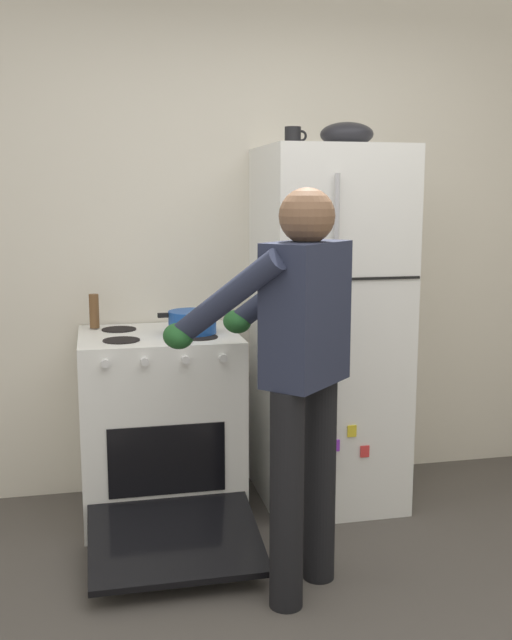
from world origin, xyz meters
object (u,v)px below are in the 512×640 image
(person_cook, at_px, (296,356))
(red_pot, at_px, (192,322))
(stove_range, at_px, (161,426))
(coffee_mug, at_px, (293,137))
(mixing_bowl, at_px, (347,134))
(refrigerator, at_px, (328,328))
(pepper_mill, at_px, (94,311))

(person_cook, height_order, red_pot, person_cook)
(stove_range, bearing_deg, coffee_mug, 5.67)
(coffee_mug, bearing_deg, mixing_bowl, -10.99)
(mixing_bowl, bearing_deg, refrigerator, -179.78)
(pepper_mill, bearing_deg, mixing_bowl, -9.16)
(refrigerator, distance_m, stove_range, 0.97)
(red_pot, distance_m, coffee_mug, 1.03)
(red_pot, bearing_deg, mixing_bowl, 3.66)
(person_cook, height_order, mixing_bowl, mixing_bowl)
(person_cook, bearing_deg, refrigerator, 64.67)
(person_cook, xyz_separation_m, red_pot, (-0.29, 0.82, 0.00))
(stove_range, height_order, mixing_bowl, mixing_bowl)
(mixing_bowl, bearing_deg, person_cook, -119.49)
(pepper_mill, distance_m, mixing_bowl, 1.53)
(red_pot, relative_size, coffee_mug, 2.95)
(person_cook, distance_m, mixing_bowl, 1.34)
(mixing_bowl, bearing_deg, red_pot, -176.34)
(person_cook, bearing_deg, mixing_bowl, 60.51)
(refrigerator, distance_m, mixing_bowl, 0.96)
(person_cook, distance_m, pepper_mill, 1.30)
(refrigerator, height_order, red_pot, refrigerator)
(coffee_mug, bearing_deg, pepper_mill, 171.33)
(stove_range, height_order, coffee_mug, coffee_mug)
(stove_range, relative_size, coffee_mug, 10.84)
(coffee_mug, xyz_separation_m, mixing_bowl, (0.26, -0.05, 0.01))
(refrigerator, bearing_deg, stove_range, -178.84)
(pepper_mill, bearing_deg, coffee_mug, -8.67)
(stove_range, distance_m, red_pot, 0.55)
(stove_range, relative_size, pepper_mill, 7.16)
(red_pot, distance_m, pepper_mill, 0.52)
(red_pot, bearing_deg, refrigerator, 4.06)
(pepper_mill, height_order, mixing_bowl, mixing_bowl)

